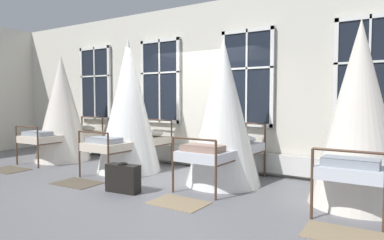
{
  "coord_description": "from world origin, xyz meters",
  "views": [
    {
      "loc": [
        3.78,
        -5.18,
        1.46
      ],
      "look_at": [
        0.46,
        0.07,
        1.09
      ],
      "focal_mm": 32.22,
      "sensor_mm": 36.0,
      "label": 1
    }
  ],
  "objects_px": {
    "cot_third": "(223,115)",
    "cot_fourth": "(359,116)",
    "suitcase_dark": "(123,178)",
    "cot_first": "(62,110)",
    "cot_second": "(129,107)"
  },
  "relations": [
    {
      "from": "cot_second",
      "to": "cot_fourth",
      "type": "distance_m",
      "value": 4.23
    },
    {
      "from": "cot_first",
      "to": "cot_fourth",
      "type": "height_order",
      "value": "cot_fourth"
    },
    {
      "from": "cot_third",
      "to": "suitcase_dark",
      "type": "distance_m",
      "value": 1.98
    },
    {
      "from": "cot_first",
      "to": "cot_third",
      "type": "bearing_deg",
      "value": -90.92
    },
    {
      "from": "cot_fourth",
      "to": "suitcase_dark",
      "type": "xyz_separation_m",
      "value": [
        -3.2,
        -1.26,
        -1.01
      ]
    },
    {
      "from": "cot_second",
      "to": "cot_third",
      "type": "height_order",
      "value": "cot_second"
    },
    {
      "from": "cot_second",
      "to": "cot_third",
      "type": "bearing_deg",
      "value": -86.93
    },
    {
      "from": "cot_fourth",
      "to": "suitcase_dark",
      "type": "height_order",
      "value": "cot_fourth"
    },
    {
      "from": "cot_fourth",
      "to": "suitcase_dark",
      "type": "distance_m",
      "value": 3.58
    },
    {
      "from": "cot_third",
      "to": "cot_second",
      "type": "bearing_deg",
      "value": 93.46
    },
    {
      "from": "cot_fourth",
      "to": "suitcase_dark",
      "type": "bearing_deg",
      "value": 111.73
    },
    {
      "from": "cot_third",
      "to": "cot_fourth",
      "type": "bearing_deg",
      "value": -90.35
    },
    {
      "from": "suitcase_dark",
      "to": "cot_first",
      "type": "bearing_deg",
      "value": 152.03
    },
    {
      "from": "cot_third",
      "to": "cot_fourth",
      "type": "relative_size",
      "value": 0.97
    },
    {
      "from": "cot_second",
      "to": "cot_first",
      "type": "bearing_deg",
      "value": 89.12
    }
  ]
}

